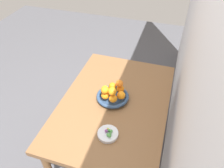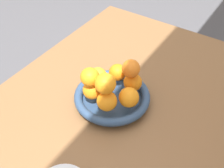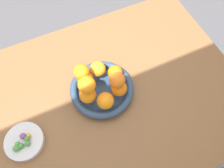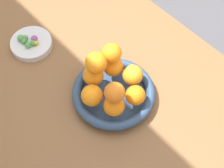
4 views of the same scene
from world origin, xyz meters
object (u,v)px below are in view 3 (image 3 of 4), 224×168
object	(u,v)px
orange_8	(81,72)
candy_ball_0	(16,148)
candy_ball_6	(29,135)
orange_1	(105,101)
orange_0	(88,95)
orange_7	(87,85)
candy_ball_4	(27,139)
dining_table	(100,107)
candy_ball_1	(27,143)
candy_dish	(25,141)
orange_4	(98,69)
candy_ball_5	(18,144)
candy_ball_3	(21,146)
fruit_bowl	(102,89)
orange_2	(119,88)
orange_3	(115,72)
candy_ball_2	(23,136)
orange_5	(85,79)
orange_6	(117,80)

from	to	relation	value
orange_8	candy_ball_0	xyz separation A→B (m)	(0.29, 0.12, -0.09)
candy_ball_6	orange_1	bearing A→B (deg)	178.43
orange_0	candy_ball_0	world-z (taller)	orange_0
orange_1	orange_7	bearing A→B (deg)	-52.16
candy_ball_4	dining_table	bearing A→B (deg)	-170.65
orange_7	candy_ball_1	world-z (taller)	orange_7
candy_ball_4	orange_8	bearing A→B (deg)	-156.37
candy_dish	orange_4	size ratio (longest dim) A/B	2.25
candy_ball_5	candy_ball_3	bearing A→B (deg)	130.64
dining_table	fruit_bowl	bearing A→B (deg)	-134.78
orange_2	candy_ball_3	size ratio (longest dim) A/B	3.27
orange_3	candy_ball_1	world-z (taller)	orange_3
candy_ball_2	orange_8	bearing A→B (deg)	-159.82
orange_3	orange_5	world-z (taller)	orange_5
orange_4	candy_ball_1	distance (m)	0.35
candy_ball_1	orange_1	bearing A→B (deg)	-176.63
candy_ball_3	candy_ball_4	xyz separation A→B (m)	(-0.02, -0.02, 0.00)
orange_0	candy_ball_0	distance (m)	0.29
orange_7	orange_1	bearing A→B (deg)	127.84
fruit_bowl	orange_1	distance (m)	0.08
orange_4	orange_5	world-z (taller)	same
orange_7	candy_ball_3	world-z (taller)	orange_7
candy_dish	orange_6	xyz separation A→B (m)	(-0.36, -0.03, 0.11)
candy_ball_3	candy_dish	bearing A→B (deg)	-116.28
candy_dish	orange_7	size ratio (longest dim) A/B	2.20
orange_2	dining_table	bearing A→B (deg)	-16.68
orange_5	orange_1	bearing A→B (deg)	106.82
candy_ball_6	candy_ball_4	bearing A→B (deg)	50.34
orange_3	orange_4	distance (m)	0.06
candy_dish	candy_ball_0	distance (m)	0.04
orange_8	candy_ball_5	xyz separation A→B (m)	(0.28, 0.11, -0.09)
candy_ball_3	candy_ball_4	world-z (taller)	same
candy_ball_2	orange_4	bearing A→B (deg)	-160.32
orange_5	candy_ball_1	bearing A→B (deg)	25.84
candy_ball_2	orange_1	bearing A→B (deg)	177.54
candy_ball_3	orange_4	bearing A→B (deg)	-156.73
orange_5	candy_ball_1	size ratio (longest dim) A/B	3.11
orange_4	candy_ball_6	bearing A→B (deg)	21.52
orange_2	candy_ball_2	world-z (taller)	orange_2
orange_3	candy_ball_4	world-z (taller)	orange_3
orange_6	orange_8	world-z (taller)	orange_8
candy_dish	candy_ball_1	xyz separation A→B (m)	(-0.01, 0.02, 0.02)
candy_dish	orange_3	size ratio (longest dim) A/B	2.38
fruit_bowl	candy_ball_5	bearing A→B (deg)	12.25
orange_6	orange_7	bearing A→B (deg)	-13.19
fruit_bowl	candy_ball_2	bearing A→B (deg)	9.90
orange_6	dining_table	bearing A→B (deg)	-12.82
orange_8	candy_ball_2	bearing A→B (deg)	20.18
orange_8	candy_ball_6	xyz separation A→B (m)	(0.24, 0.10, -0.10)
orange_6	orange_8	xyz separation A→B (m)	(0.10, -0.08, 0.00)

